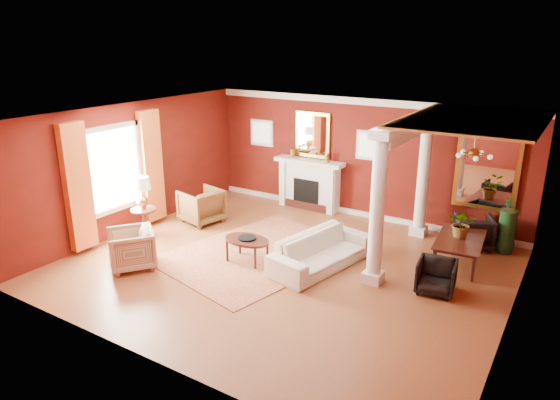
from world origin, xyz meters
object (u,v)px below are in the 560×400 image
Objects in this scene: armchair_leopard at (201,204)px; coffee_table at (247,241)px; sofa at (322,246)px; side_table at (142,197)px; armchair_stripe at (131,247)px; dining_table at (461,244)px.

coffee_table is at bearing 74.19° from armchair_leopard.
armchair_leopard reaches higher than coffee_table.
sofa is 2.49× the size of armchair_leopard.
side_table is at bearing -5.97° from armchair_leopard.
coffee_table is (1.75, 1.38, 0.02)m from armchair_stripe.
sofa reaches higher than dining_table.
armchair_leopard is at bearing 91.62° from sofa.
coffee_table is at bearing 75.11° from armchair_stripe.
dining_table reaches higher than armchair_stripe.
sofa is 3.64m from armchair_leopard.
side_table is at bearing 164.61° from armchair_stripe.
dining_table reaches higher than coffee_table.
armchair_stripe is at bearing -141.70° from coffee_table.
armchair_leopard reaches higher than armchair_stripe.
sofa reaches higher than armchair_stripe.
coffee_table is (-1.34, -0.59, 0.00)m from sofa.
armchair_leopard is at bearing 70.65° from side_table.
coffee_table is 0.70× the size of side_table.
armchair_stripe is at bearing 118.03° from dining_table.
armchair_stripe is at bearing 134.59° from sofa.
coffee_table is 4.18m from dining_table.
armchair_leopard is 0.93× the size of coffee_table.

